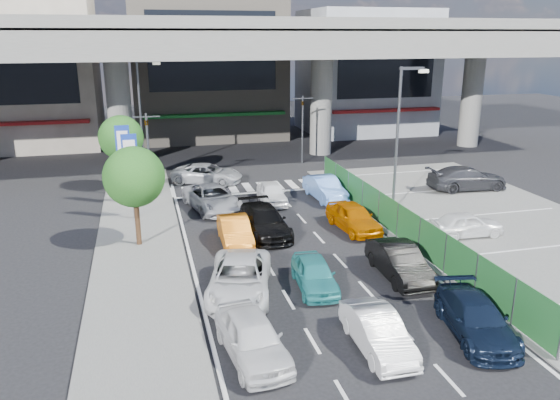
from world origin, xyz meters
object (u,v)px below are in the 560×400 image
object	(u,v)px
tree_near	(134,177)
hatch_black_mid_right	(399,262)
crossing_wagon_silver	(207,174)
kei_truck_front_right	(325,188)
taxi_teal_mid	(315,274)
tree_far	(121,138)
taxi_orange_left	(235,231)
traffic_light_left	(147,135)
wagon_silver_front_left	(212,198)
parked_sedan_white	(466,224)
parked_sedan_dgrey	(467,178)
street_lamp_right	(401,128)
van_white_back_left	(252,337)
sedan_black_mid	(264,221)
taxi_orange_right	(353,217)
traffic_light_right	(303,112)
traffic_cone	(378,211)
signboard_near	(131,165)
street_lamp_left	(143,108)
minivan_navy_back	(476,318)
sedan_white_front_mid	(272,193)
sedan_white_mid_left	(240,278)
signboard_far	(124,154)
hatch_white_back_mid	(377,332)

from	to	relation	value
tree_near	hatch_black_mid_right	size ratio (longest dim) A/B	1.15
crossing_wagon_silver	kei_truck_front_right	bearing A→B (deg)	-105.93
kei_truck_front_right	taxi_teal_mid	bearing A→B (deg)	-113.99
tree_far	taxi_orange_left	size ratio (longest dim) A/B	1.24
traffic_light_left	wagon_silver_front_left	distance (m)	5.63
kei_truck_front_right	parked_sedan_white	bearing A→B (deg)	-63.09
taxi_orange_left	parked_sedan_dgrey	size ratio (longest dim) A/B	0.76
kei_truck_front_right	tree_near	bearing A→B (deg)	-157.86
street_lamp_right	crossing_wagon_silver	distance (m)	13.61
van_white_back_left	taxi_teal_mid	distance (m)	5.31
traffic_light_left	sedan_black_mid	world-z (taller)	traffic_light_left
sedan_black_mid	taxi_orange_right	world-z (taller)	same
traffic_light_right	traffic_cone	world-z (taller)	traffic_light_right
crossing_wagon_silver	signboard_near	bearing A→B (deg)	169.14
signboard_near	taxi_orange_left	bearing A→B (deg)	-45.66
traffic_light_left	kei_truck_front_right	size ratio (longest dim) A/B	1.24
street_lamp_left	minivan_navy_back	bearing A→B (deg)	-68.08
traffic_light_left	taxi_teal_mid	bearing A→B (deg)	-67.69
tree_far	signboard_near	bearing A→B (deg)	-84.73
street_lamp_left	wagon_silver_front_left	bearing A→B (deg)	-69.45
traffic_light_right	signboard_near	world-z (taller)	traffic_light_right
minivan_navy_back	sedan_white_front_mid	xyz separation A→B (m)	(-3.02, 16.23, -0.00)
sedan_white_mid_left	van_white_back_left	bearing A→B (deg)	-80.61
signboard_near	sedan_white_mid_left	world-z (taller)	signboard_near
tree_far	sedan_white_mid_left	distance (m)	17.44
traffic_light_right	parked_sedan_white	xyz separation A→B (m)	(3.15, -17.73, -3.26)
signboard_far	sedan_white_mid_left	xyz separation A→B (m)	(4.31, -13.13, -2.37)
hatch_white_back_mid	wagon_silver_front_left	bearing A→B (deg)	101.96
signboard_far	minivan_navy_back	distance (m)	21.40
signboard_far	parked_sedan_white	bearing A→B (deg)	-30.90
street_lamp_left	kei_truck_front_right	size ratio (longest dim) A/B	1.91
traffic_light_right	wagon_silver_front_left	distance (m)	13.59
crossing_wagon_silver	traffic_cone	xyz separation A→B (m)	(8.10, -9.71, -0.22)
street_lamp_left	signboard_near	world-z (taller)	street_lamp_left
street_lamp_left	crossing_wagon_silver	bearing A→B (deg)	-40.07
traffic_light_left	street_lamp_right	world-z (taller)	street_lamp_right
street_lamp_right	parked_sedan_white	distance (m)	6.42
sedan_white_mid_left	wagon_silver_front_left	size ratio (longest dim) A/B	1.00
tree_near	van_white_back_left	bearing A→B (deg)	-72.31
minivan_navy_back	crossing_wagon_silver	distance (m)	22.58
kei_truck_front_right	signboard_near	bearing A→B (deg)	-176.94
taxi_orange_left	parked_sedan_dgrey	world-z (taller)	parked_sedan_dgrey
tree_near	wagon_silver_front_left	distance (m)	6.88
sedan_white_mid_left	taxi_orange_right	size ratio (longest dim) A/B	1.23
traffic_light_left	minivan_navy_back	world-z (taller)	traffic_light_left
crossing_wagon_silver	street_lamp_right	bearing A→B (deg)	-107.80
minivan_navy_back	parked_sedan_dgrey	xyz separation A→B (m)	(9.77, 15.83, 0.18)
street_lamp_right	van_white_back_left	world-z (taller)	street_lamp_right
signboard_near	parked_sedan_dgrey	world-z (taller)	signboard_near
parked_sedan_white	taxi_orange_left	bearing A→B (deg)	82.36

